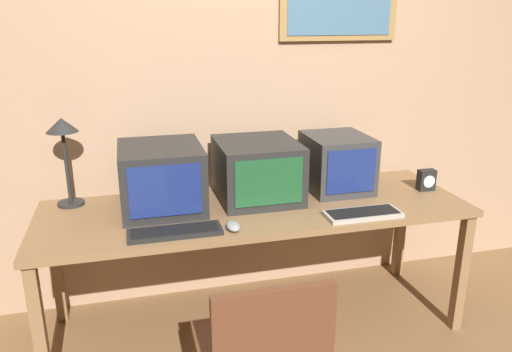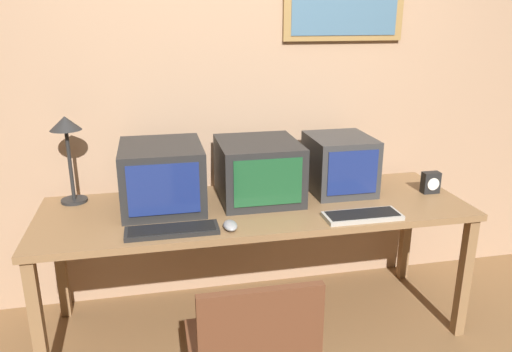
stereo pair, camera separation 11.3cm
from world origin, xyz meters
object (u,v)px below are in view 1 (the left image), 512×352
Objects in this scene: monitor_left at (161,177)px; desk_lamp at (63,138)px; keyboard_main at (175,232)px; mouse_near_keyboard at (233,226)px; monitor_center at (257,170)px; keyboard_side at (363,214)px; monitor_right at (337,163)px; desk_clock at (426,180)px.

desk_lamp reaches higher than monitor_left.
monitor_left is at bearing 94.08° from keyboard_main.
mouse_near_keyboard is 1.01m from desk_lamp.
keyboard_side is at bearing -41.33° from monitor_center.
monitor_left is at bearing -178.04° from monitor_center.
monitor_left is 1.01× the size of monitor_center.
keyboard_side is at bearing -21.26° from monitor_left.
mouse_near_keyboard is at bearing -119.58° from monitor_center.
keyboard_side is 0.82× the size of desk_lamp.
monitor_right is (0.49, 0.03, -0.00)m from monitor_center.
keyboard_main and keyboard_side have the same top height.
desk_clock reaches higher than keyboard_main.
monitor_right is 1.08m from keyboard_main.
monitor_right is at bearing 22.39° from keyboard_main.
monitor_center reaches higher than monitor_right.
desk_lamp reaches higher than mouse_near_keyboard.
monitor_center is at bearing 1.96° from monitor_left.
desk_lamp is at bearing 159.48° from keyboard_side.
desk_clock is (0.53, 0.27, 0.05)m from keyboard_side.
keyboard_main is at bearing -157.61° from monitor_right.
keyboard_side is 0.68m from mouse_near_keyboard.
desk_clock is at bearing -7.39° from monitor_center.
desk_clock is at bearing -4.16° from monitor_left.
mouse_near_keyboard is at bearing 179.55° from keyboard_side.
monitor_left is 0.53m from monitor_center.
monitor_left is 1.01× the size of desk_lamp.
monitor_right reaches higher than keyboard_main.
mouse_near_keyboard is at bearing -34.65° from desk_lamp.
desk_clock is at bearing 9.58° from keyboard_main.
monitor_left is 4.11× the size of mouse_near_keyboard.
monitor_left reaches higher than mouse_near_keyboard.
desk_clock is (1.51, -0.11, -0.11)m from monitor_left.
keyboard_side is at bearing -1.17° from keyboard_main.
keyboard_main is (-0.50, -0.38, -0.15)m from monitor_center.
keyboard_main is 1.51m from desk_clock.
keyboard_side is (-0.03, -0.43, -0.15)m from monitor_right.
monitor_center reaches higher than desk_clock.
monitor_center is at bearing -176.84° from monitor_right.
monitor_left is 0.39m from keyboard_main.
keyboard_side is 3.33× the size of mouse_near_keyboard.
monitor_left is 1.10× the size of keyboard_main.
mouse_near_keyboard is at bearing -149.36° from monitor_right.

